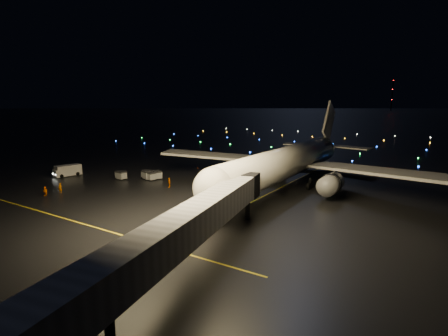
# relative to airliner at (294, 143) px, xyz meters

# --- Properties ---
(ground) EXTENTS (2000.00, 2000.00, 0.00)m
(ground) POSITION_rel_airliner_xyz_m (-12.96, 273.33, -8.22)
(ground) COLOR black
(ground) RESTS_ON ground
(lane_centre) EXTENTS (0.25, 80.00, 0.02)m
(lane_centre) POSITION_rel_airliner_xyz_m (-0.96, -11.67, -8.21)
(lane_centre) COLOR yellow
(lane_centre) RESTS_ON ground
(lane_cross) EXTENTS (60.00, 0.25, 0.02)m
(lane_cross) POSITION_rel_airliner_xyz_m (-17.96, -36.67, -8.21)
(lane_cross) COLOR yellow
(lane_cross) RESTS_ON ground
(jet_bridge) EXTENTS (14.00, 58.00, 6.60)m
(jet_bridge) POSITION_rel_airliner_xyz_m (7.79, -51.17, -4.92)
(jet_bridge) COLOR #A0A0A7
(jet_bridge) RESTS_ON ground
(airliner) EXTENTS (58.03, 55.13, 16.43)m
(airliner) POSITION_rel_airliner_xyz_m (0.00, 0.00, 0.00)
(airliner) COLOR silver
(airliner) RESTS_ON ground
(pushback_tug) EXTENTS (4.68, 3.21, 2.03)m
(pushback_tug) POSITION_rel_airliner_xyz_m (-2.20, -32.42, -7.20)
(pushback_tug) COLOR silver
(pushback_tug) RESTS_ON ground
(belt_loader) EXTENTS (6.96, 4.10, 3.27)m
(belt_loader) POSITION_rel_airliner_xyz_m (-5.67, -24.67, -6.58)
(belt_loader) COLOR silver
(belt_loader) RESTS_ON ground
(service_truck) EXTENTS (3.39, 6.99, 2.47)m
(service_truck) POSITION_rel_airliner_xyz_m (-45.10, -18.67, -6.98)
(service_truck) COLOR silver
(service_truck) RESTS_ON ground
(crew_a) EXTENTS (0.78, 0.63, 1.86)m
(crew_a) POSITION_rel_airliner_xyz_m (-32.78, -28.56, -7.29)
(crew_a) COLOR #FF7500
(crew_a) RESTS_ON ground
(crew_b) EXTENTS (0.97, 0.84, 1.71)m
(crew_b) POSITION_rel_airliner_xyz_m (-32.99, -31.23, -7.36)
(crew_b) COLOR #FF7500
(crew_b) RESTS_ON ground
(crew_c) EXTENTS (1.03, 1.15, 1.88)m
(crew_c) POSITION_rel_airliner_xyz_m (-19.13, -14.74, -7.28)
(crew_c) COLOR #FF7500
(crew_c) RESTS_ON ground
(safety_cone_0) EXTENTS (0.42, 0.42, 0.46)m
(safety_cone_0) POSITION_rel_airliner_xyz_m (-8.93, -8.71, -7.99)
(safety_cone_0) COLOR #EB5713
(safety_cone_0) RESTS_ON ground
(safety_cone_1) EXTENTS (0.61, 0.61, 0.53)m
(safety_cone_1) POSITION_rel_airliner_xyz_m (-13.01, -2.37, -7.95)
(safety_cone_1) COLOR #EB5713
(safety_cone_1) RESTS_ON ground
(safety_cone_2) EXTENTS (0.62, 0.62, 0.56)m
(safety_cone_2) POSITION_rel_airliner_xyz_m (-11.73, -4.81, -7.94)
(safety_cone_2) COLOR #EB5713
(safety_cone_2) RESTS_ON ground
(safety_cone_3) EXTENTS (0.45, 0.45, 0.46)m
(safety_cone_3) POSITION_rel_airliner_xyz_m (-26.24, 3.91, -7.99)
(safety_cone_3) COLOR #EB5713
(safety_cone_3) RESTS_ON ground
(radio_mast) EXTENTS (1.80, 1.80, 64.00)m
(radio_mast) POSITION_rel_airliner_xyz_m (-72.96, 713.33, 23.78)
(radio_mast) COLOR black
(radio_mast) RESTS_ON ground
(taxiway_lights) EXTENTS (164.00, 92.00, 0.36)m
(taxiway_lights) POSITION_rel_airliner_xyz_m (-12.96, 79.33, -8.04)
(taxiway_lights) COLOR black
(taxiway_lights) RESTS_ON ground
(baggage_cart_0) EXTENTS (2.53, 2.21, 1.79)m
(baggage_cart_0) POSITION_rel_airliner_xyz_m (-26.36, -10.40, -7.32)
(baggage_cart_0) COLOR gray
(baggage_cart_0) RESTS_ON ground
(baggage_cart_1) EXTENTS (2.30, 1.84, 1.73)m
(baggage_cart_1) POSITION_rel_airliner_xyz_m (-26.63, -12.08, -7.35)
(baggage_cart_1) COLOR gray
(baggage_cart_1) RESTS_ON ground
(baggage_cart_2) EXTENTS (2.56, 2.10, 1.90)m
(baggage_cart_2) POSITION_rel_airliner_xyz_m (-27.91, -11.86, -7.27)
(baggage_cart_2) COLOR gray
(baggage_cart_2) RESTS_ON ground
(baggage_cart_3) EXTENTS (2.20, 1.61, 1.80)m
(baggage_cart_3) POSITION_rel_airliner_xyz_m (-32.41, -14.94, -7.31)
(baggage_cart_3) COLOR gray
(baggage_cart_3) RESTS_ON ground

